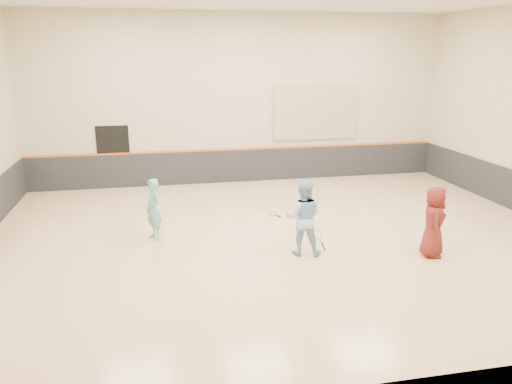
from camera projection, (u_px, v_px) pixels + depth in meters
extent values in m
cube|color=tan|center=(281.00, 241.00, 12.90)|extent=(15.00, 12.00, 0.20)
cube|color=beige|center=(241.00, 100.00, 17.74)|extent=(15.00, 0.02, 6.00)
cube|color=beige|center=(401.00, 182.00, 6.40)|extent=(15.00, 0.02, 6.00)
cube|color=#232326|center=(241.00, 166.00, 18.35)|extent=(14.90, 0.04, 1.20)
cube|color=#D85914|center=(241.00, 149.00, 18.17)|extent=(14.90, 0.03, 0.06)
cube|color=tan|center=(316.00, 112.00, 18.36)|extent=(3.20, 0.08, 2.00)
cube|color=black|center=(114.00, 157.00, 17.35)|extent=(1.10, 0.05, 2.20)
imported|color=#68B4B2|center=(153.00, 209.00, 12.61)|extent=(0.58, 0.68, 1.57)
imported|color=#8AB4D6|center=(303.00, 217.00, 11.62)|extent=(1.05, 0.92, 1.81)
imported|color=maroon|center=(434.00, 222.00, 11.53)|extent=(0.80, 0.96, 1.67)
sphere|color=#D0E836|center=(297.00, 239.00, 12.72)|extent=(0.07, 0.07, 0.07)
sphere|color=#D2E735|center=(443.00, 217.00, 11.36)|extent=(0.07, 0.07, 0.07)
sphere|color=#BCCF30|center=(194.00, 207.00, 15.32)|extent=(0.07, 0.07, 0.07)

